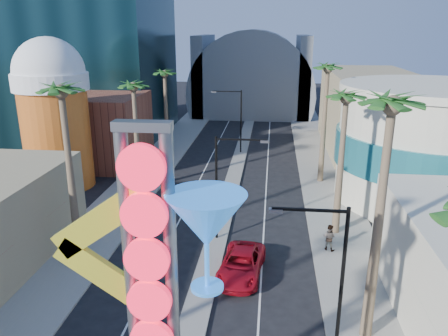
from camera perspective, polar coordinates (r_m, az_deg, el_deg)
sidewalk_west at (r=48.81m, az=-9.82°, el=-0.50°), size 5.00×100.00×0.15m
sidewalk_east at (r=47.28m, az=12.91°, el=-1.30°), size 5.00×100.00×0.15m
median at (r=49.94m, az=1.67°, el=0.18°), size 1.60×84.00×0.15m
brick_filler_west at (r=52.64m, az=-15.99°, el=4.84°), size 10.00×10.00×8.00m
filler_east at (r=59.59m, az=18.20°, el=7.08°), size 10.00×20.00×10.00m
beer_mug at (r=45.22m, az=-21.35°, el=7.25°), size 7.00×7.00×14.50m
turquoise_building at (r=43.07m, az=25.40°, el=2.71°), size 16.60×16.60×10.60m
canopy at (r=82.26m, az=3.71°, el=10.17°), size 22.00×16.00×22.00m
neon_sign at (r=15.01m, az=-6.46°, el=-14.00°), size 6.53×2.60×12.55m
streetlight_0 at (r=31.37m, az=-0.01°, el=-1.38°), size 3.79×0.25×8.00m
streetlight_1 at (r=54.61m, az=1.67°, el=6.91°), size 3.79×0.25×8.00m
streetlight_2 at (r=20.49m, az=13.90°, el=-13.14°), size 3.45×0.25×8.00m
palm_1 at (r=28.84m, az=-20.37°, el=8.00°), size 2.40×2.40×12.70m
palm_2 at (r=41.88m, az=-11.71°, el=9.61°), size 2.40×2.40×11.20m
palm_3 at (r=53.33m, az=-7.75°, el=11.50°), size 2.40×2.40×11.20m
palm_5 at (r=20.49m, az=20.91°, el=5.60°), size 2.40×2.40×13.20m
palm_6 at (r=32.30m, az=15.62°, el=7.78°), size 2.40×2.40×11.70m
palm_7 at (r=43.97m, az=13.36°, el=11.64°), size 2.40×2.40×12.70m
red_pickup at (r=28.61m, az=2.28°, el=-12.46°), size 3.12×5.83×1.56m
pedestrian_b at (r=32.05m, az=13.56°, el=-8.79°), size 1.16×1.07×1.92m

